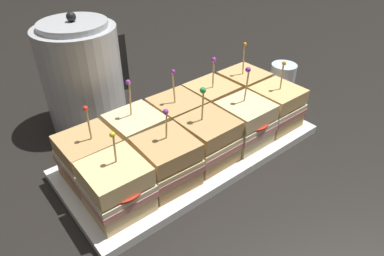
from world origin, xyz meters
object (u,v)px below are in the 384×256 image
Objects in this scene: sandwich_front_far_right at (276,107)px; drinking_glass at (282,82)px; sandwich_front_center at (208,140)px; sandwich_front_right at (245,123)px; sandwich_front_left at (167,162)px; sandwich_back_left at (137,136)px; sandwich_back_far_right at (243,90)px; serving_platter at (192,150)px; kettle_steel at (83,76)px; sandwich_back_right at (211,103)px; sandwich_front_far_left at (117,187)px; sandwich_back_far_left at (90,157)px; sandwich_back_center at (177,119)px.

drinking_glass is (0.14, 0.09, -0.01)m from sandwich_front_far_right.
sandwich_front_center reaches higher than drinking_glass.
sandwich_front_left is at bearing 179.84° from sandwich_front_right.
sandwich_front_right is 1.72× the size of drinking_glass.
sandwich_front_far_right is at bearing -18.79° from sandwich_back_left.
sandwich_front_far_right is 0.10m from sandwich_back_far_right.
sandwich_back_left is 0.44m from drinking_glass.
sandwich_front_right reaches higher than sandwich_front_left.
drinking_glass is (0.34, 0.04, 0.04)m from serving_platter.
kettle_steel is 0.51m from drinking_glass.
sandwich_front_left is 0.31m from kettle_steel.
sandwich_back_far_right is (0.00, 0.10, 0.00)m from sandwich_front_far_right.
sandwich_back_right is at bearing 0.38° from sandwich_back_left.
serving_platter is at bearing -152.52° from sandwich_back_right.
sandwich_front_far_left is 0.15m from sandwich_back_left.
sandwich_back_far_left is 0.23m from kettle_steel.
sandwich_back_right reaches higher than sandwich_front_far_left.
sandwich_back_center reaches higher than sandwich_front_left.
sandwich_back_right is at bearing 90.32° from sandwich_front_right.
sandwich_front_left is 0.97× the size of sandwich_back_far_left.
drinking_glass is at bearing -1.42° from sandwich_back_far_left.
sandwich_front_far_right is at bearing -45.59° from sandwich_back_right.
sandwich_front_right is at bearing -27.09° from sandwich_back_left.
sandwich_back_far_left is at bearing 134.85° from sandwich_front_left.
sandwich_back_far_right reaches higher than sandwich_front_left.
serving_platter is at bearing 152.60° from sandwich_front_right.
serving_platter is 0.30m from kettle_steel.
sandwich_back_far_right is at bearing 44.63° from sandwich_front_right.
sandwich_back_right is at bearing 179.21° from sandwich_back_far_right.
sandwich_back_center reaches higher than sandwich_front_far_left.
sandwich_front_far_left is at bearing -153.26° from sandwich_back_center.
sandwich_front_far_left is 0.97× the size of sandwich_back_far_left.
sandwich_front_far_left is 0.89× the size of sandwich_back_far_right.
sandwich_back_far_left is at bearing 89.85° from sandwich_front_far_left.
sandwich_back_far_left is at bearing 166.04° from serving_platter.
sandwich_front_left is 0.97× the size of sandwich_front_far_right.
sandwich_front_left is 0.90× the size of sandwich_back_left.
sandwich_back_far_left is at bearing 161.31° from sandwich_front_right.
drinking_glass is at bearing 11.37° from sandwich_front_left.
sandwich_front_left is at bearing -88.45° from kettle_steel.
sandwich_back_center is 0.10m from sandwich_back_right.
sandwich_back_right is (-0.00, 0.10, -0.00)m from sandwich_front_right.
sandwich_back_center reaches higher than sandwich_back_right.
drinking_glass is (0.13, -0.01, -0.01)m from sandwich_back_far_right.
sandwich_back_far_left is (-0.30, 0.10, -0.00)m from sandwich_front_right.
sandwich_back_far_left is (-0.41, 0.10, -0.00)m from sandwich_front_far_right.
sandwich_front_far_right reaches higher than serving_platter.
sandwich_back_left is at bearing 0.31° from sandwich_back_far_left.
sandwich_back_center is at bearing -62.04° from kettle_steel.
drinking_glass is at bearing -5.91° from sandwich_back_far_right.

